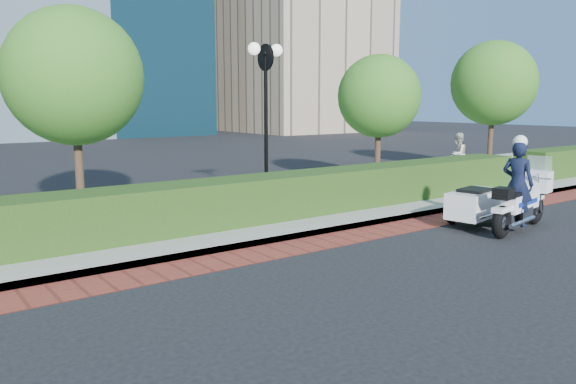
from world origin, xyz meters
TOP-DOWN VIEW (x-y plane):
  - ground at (0.00, 0.00)m, footprint 120.00×120.00m
  - brick_strip at (0.00, 1.50)m, footprint 60.00×1.00m
  - sidewalk at (0.00, 6.00)m, footprint 60.00×8.00m
  - hedge_main at (0.00, 3.60)m, footprint 18.00×1.20m
  - lamppost at (1.00, 5.20)m, footprint 1.02×0.70m
  - tree_b at (-3.50, 6.50)m, footprint 3.20×3.20m
  - tree_c at (6.50, 6.50)m, footprint 2.80×2.80m
  - tree_d at (13.00, 6.50)m, footprint 3.40×3.40m
  - police_motorcycle at (3.89, 0.03)m, footprint 2.65×1.90m
  - pedestrian at (9.91, 5.76)m, footprint 0.89×0.76m

SIDE VIEW (x-z plane):
  - ground at x=0.00m, z-range 0.00..0.00m
  - brick_strip at x=0.00m, z-range 0.00..0.01m
  - sidewalk at x=0.00m, z-range 0.00..0.15m
  - hedge_main at x=0.00m, z-range 0.15..1.15m
  - police_motorcycle at x=3.89m, z-range -0.34..1.81m
  - pedestrian at x=9.91m, z-range 0.15..1.75m
  - lamppost at x=1.00m, z-range 0.85..5.06m
  - tree_c at x=6.50m, z-range 0.90..5.20m
  - tree_b at x=-3.50m, z-range 0.99..5.88m
  - tree_d at x=13.00m, z-range 1.03..6.19m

